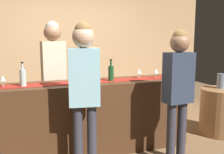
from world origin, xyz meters
name	(u,v)px	position (x,y,z in m)	size (l,w,h in m)	color
ground_plane	(96,149)	(0.00, 0.00, 0.00)	(10.00, 10.00, 0.00)	brown
back_wall	(68,43)	(0.00, 1.90, 1.45)	(6.00, 0.12, 2.90)	tan
bar_counter	(95,116)	(0.00, 0.00, 0.48)	(2.59, 0.60, 0.97)	#472B19
counter_runner_cloth	(95,81)	(0.00, 0.00, 0.97)	(2.46, 0.28, 0.01)	maroon
wine_bottle_amber	(96,74)	(0.00, -0.05, 1.08)	(0.07, 0.07, 0.30)	brown
wine_bottle_green	(111,73)	(0.22, -0.04, 1.08)	(0.07, 0.07, 0.30)	#194723
wine_bottle_clear	(23,77)	(-0.92, -0.05, 1.08)	(0.07, 0.07, 0.30)	#B2C6C1
wine_glass_near_customer	(156,71)	(0.91, -0.05, 1.08)	(0.07, 0.07, 0.14)	silver
wine_glass_mid_counter	(3,79)	(-1.15, -0.01, 1.08)	(0.07, 0.07, 0.14)	silver
wine_glass_far_end	(139,71)	(0.67, 0.03, 1.08)	(0.07, 0.07, 0.14)	silver
bartender	(54,67)	(-0.47, 0.58, 1.13)	(0.36, 0.25, 1.80)	#26262B
customer_sipping	(178,83)	(0.85, -0.70, 1.02)	(0.35, 0.23, 1.66)	#33333D
customer_browsing	(84,82)	(-0.29, -0.56, 1.08)	(0.37, 0.26, 1.73)	#33333D
round_side_table	(221,111)	(2.11, -0.10, 0.37)	(0.68, 0.68, 0.74)	#996B42
vase_on_side_table	(221,81)	(2.12, -0.04, 0.86)	(0.13, 0.13, 0.24)	slate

